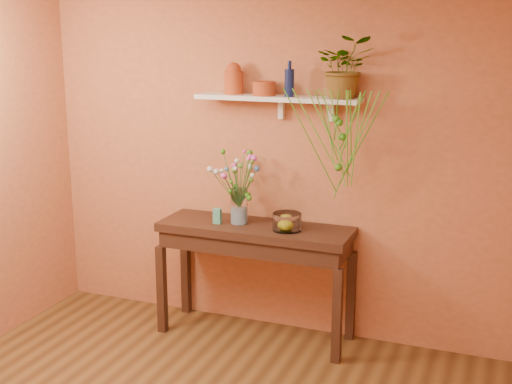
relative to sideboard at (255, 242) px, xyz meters
The scene contains 13 objects.
room 1.82m from the sideboard, 87.41° to the right, with size 4.04×4.04×2.70m.
sideboard is the anchor object (origin of this frame).
wall_shelf 1.14m from the sideboard, 45.57° to the left, with size 1.30×0.24×0.19m.
terracotta_jug 1.29m from the sideboard, 148.41° to the left, with size 0.17×0.17×0.25m.
terracotta_pot 1.20m from the sideboard, 77.53° to the left, with size 0.18×0.18×0.11m, color #A6411D.
blue_bottle 1.28m from the sideboard, 24.60° to the left, with size 0.08×0.08×0.27m.
spider_plant 1.52m from the sideboard, 12.60° to the left, with size 0.41×0.35×0.45m, color #337915.
plant_fronds 1.12m from the sideboard, ahead, with size 0.78×0.42×0.83m.
glass_vase 0.29m from the sideboard, behind, with size 0.13×0.13×0.28m.
bouquet 0.56m from the sideboard, behind, with size 0.40×0.41×0.45m.
glass_bowl 0.34m from the sideboard, ahead, with size 0.22×0.22×0.13m.
lemon 0.33m from the sideboard, ahead, with size 0.09×0.09×0.09m, color yellow.
carton 0.36m from the sideboard, 169.28° to the right, with size 0.06×0.05×0.12m, color teal.
Camera 1 is at (1.79, -3.04, 2.45)m, focal length 47.73 mm.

